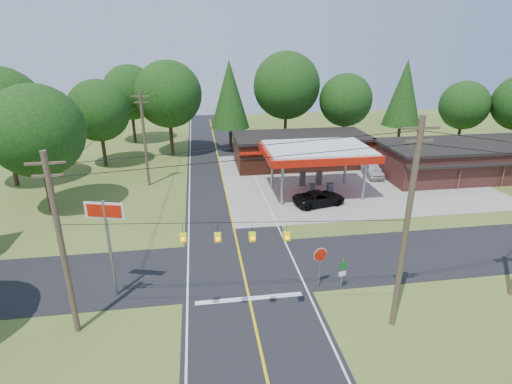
{
  "coord_description": "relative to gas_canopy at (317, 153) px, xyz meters",
  "views": [
    {
      "loc": [
        -2.58,
        -23.65,
        14.67
      ],
      "look_at": [
        2.0,
        7.0,
        2.8
      ],
      "focal_mm": 28.0,
      "sensor_mm": 36.0,
      "label": 1
    }
  ],
  "objects": [
    {
      "name": "utility_pole_far_left",
      "position": [
        -17.0,
        5.0,
        0.93
      ],
      "size": [
        1.8,
        0.3,
        10.0
      ],
      "color": "#473828",
      "rests_on": "ground"
    },
    {
      "name": "overhead_beacons",
      "position": [
        -10.0,
        -19.0,
        1.95
      ],
      "size": [
        17.04,
        2.04,
        1.03
      ],
      "color": "black",
      "rests_on": "ground"
    },
    {
      "name": "suv_car",
      "position": [
        -0.5,
        -3.0,
        -3.58
      ],
      "size": [
        5.93,
        5.93,
        1.37
      ],
      "primitive_type": "imported",
      "rotation": [
        0.0,
        0.0,
        1.8
      ],
      "color": "black",
      "rests_on": "ground"
    },
    {
      "name": "utility_pole_near_right",
      "position": [
        -1.5,
        -20.0,
        1.69
      ],
      "size": [
        1.8,
        0.3,
        11.5
      ],
      "color": "#473828",
      "rests_on": "ground"
    },
    {
      "name": "big_stop_sign",
      "position": [
        -17.0,
        -15.01,
        0.32
      ],
      "size": [
        2.26,
        0.7,
        6.25
      ],
      "color": "gray",
      "rests_on": "ground"
    },
    {
      "name": "octagonal_stop_sign",
      "position": [
        -4.5,
        -16.01,
        -2.15
      ],
      "size": [
        0.94,
        0.26,
        2.81
      ],
      "color": "gray",
      "rests_on": "ground"
    },
    {
      "name": "strip_building",
      "position": [
        19.0,
        2.98,
        -2.35
      ],
      "size": [
        20.4,
        8.75,
        3.8
      ],
      "color": "#361916",
      "rests_on": "ground"
    },
    {
      "name": "main_highway",
      "position": [
        -9.0,
        -13.0,
        -4.26
      ],
      "size": [
        8.0,
        120.0,
        0.02
      ],
      "primitive_type": "cube",
      "color": "black",
      "rests_on": "ground"
    },
    {
      "name": "utility_pole_north",
      "position": [
        -15.5,
        22.0,
        0.48
      ],
      "size": [
        0.3,
        0.3,
        9.5
      ],
      "color": "#473828",
      "rests_on": "ground"
    },
    {
      "name": "route_sign_post",
      "position": [
        -3.2,
        -16.52,
        -2.92
      ],
      "size": [
        0.46,
        0.11,
        2.26
      ],
      "color": "gray",
      "rests_on": "ground"
    },
    {
      "name": "ground",
      "position": [
        -9.0,
        -13.0,
        -4.27
      ],
      "size": [
        120.0,
        120.0,
        0.0
      ],
      "primitive_type": "plane",
      "color": "#455F21",
      "rests_on": "ground"
    },
    {
      "name": "gas_canopy",
      "position": [
        0.0,
        0.0,
        0.0
      ],
      "size": [
        10.6,
        7.4,
        4.88
      ],
      "color": "gray",
      "rests_on": "ground"
    },
    {
      "name": "sedan_car",
      "position": [
        8.0,
        4.31,
        -3.5
      ],
      "size": [
        4.97,
        4.97,
        1.54
      ],
      "primitive_type": "imported",
      "rotation": [
        0.0,
        0.0,
        -0.11
      ],
      "color": "silver",
      "rests_on": "ground"
    },
    {
      "name": "treeline_backdrop",
      "position": [
        -8.18,
        11.01,
        3.22
      ],
      "size": [
        70.27,
        51.59,
        13.3
      ],
      "color": "#332316",
      "rests_on": "ground"
    },
    {
      "name": "cross_road",
      "position": [
        -9.0,
        -13.0,
        -4.25
      ],
      "size": [
        70.0,
        7.0,
        0.02
      ],
      "primitive_type": "cube",
      "color": "black",
      "rests_on": "ground"
    },
    {
      "name": "convenience_store",
      "position": [
        1.0,
        9.98,
        -2.35
      ],
      "size": [
        16.4,
        7.55,
        3.8
      ],
      "color": "#592819",
      "rests_on": "ground"
    },
    {
      "name": "utility_pole_near_left",
      "position": [
        -18.5,
        -18.0,
        0.93
      ],
      "size": [
        1.8,
        0.3,
        10.0
      ],
      "color": "#473828",
      "rests_on": "ground"
    },
    {
      "name": "lane_center_yellow",
      "position": [
        -9.0,
        -13.0,
        -4.24
      ],
      "size": [
        0.15,
        110.0,
        0.0
      ],
      "primitive_type": "cube",
      "color": "yellow",
      "rests_on": "main_highway"
    }
  ]
}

